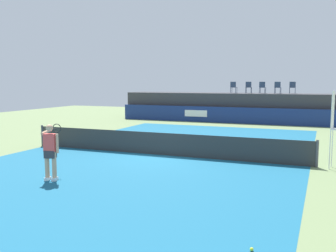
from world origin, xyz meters
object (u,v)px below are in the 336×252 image
object	(u,v)px
spectator_chair_center	(262,87)
spectator_chair_far_right	(292,87)
umpire_chair	(335,124)
net_post_near	(42,135)
spectator_chair_left	(249,87)
spectator_chair_right	(278,87)
spectator_chair_far_left	(234,87)
net_post_far	(317,154)
tennis_ball	(252,249)
tennis_player	(50,150)

from	to	relation	value
spectator_chair_center	spectator_chair_far_right	size ratio (longest dim) A/B	1.00
umpire_chair	net_post_near	bearing A→B (deg)	-179.90
spectator_chair_left	spectator_chair_right	xyz separation A→B (m)	(2.23, -0.35, 0.00)
spectator_chair_far_left	spectator_chair_center	world-z (taller)	same
net_post_near	net_post_far	size ratio (longest dim) A/B	1.00
tennis_ball	tennis_player	bearing A→B (deg)	158.00
spectator_chair_far_left	umpire_chair	world-z (taller)	spectator_chair_far_left
spectator_chair_far_right	tennis_player	world-z (taller)	spectator_chair_far_right
spectator_chair_right	spectator_chair_left	bearing A→B (deg)	171.19
spectator_chair_far_left	umpire_chair	distance (m)	16.69
spectator_chair_far_right	tennis_ball	size ratio (longest dim) A/B	13.06
spectator_chair_left	spectator_chair_center	distance (m)	1.17
spectator_chair_far_right	spectator_chair_right	bearing A→B (deg)	-161.71
spectator_chair_far_right	net_post_far	xyz separation A→B (m)	(2.09, -15.42, -2.19)
spectator_chair_center	net_post_far	size ratio (longest dim) A/B	0.89
spectator_chair_far_right	net_post_near	world-z (taller)	spectator_chair_far_right
spectator_chair_center	net_post_near	distance (m)	17.28
spectator_chair_far_left	spectator_chair_left	size ratio (longest dim) A/B	1.00
umpire_chair	tennis_ball	distance (m)	8.16
umpire_chair	net_post_near	xyz separation A→B (m)	(-12.94, -0.02, -1.09)
spectator_chair_left	umpire_chair	xyz separation A→B (m)	(5.90, -15.40, -1.11)
spectator_chair_far_right	tennis_player	distance (m)	21.37
spectator_chair_far_left	spectator_chair_right	distance (m)	3.35
spectator_chair_far_right	spectator_chair_left	bearing A→B (deg)	179.91
tennis_player	net_post_far	bearing A→B (deg)	33.68
umpire_chair	tennis_player	world-z (taller)	umpire_chair
spectator_chair_far_right	net_post_far	size ratio (longest dim) A/B	0.89
spectator_chair_far_left	spectator_chair_right	world-z (taller)	same
spectator_chair_center	net_post_near	world-z (taller)	spectator_chair_center
spectator_chair_far_right	net_post_far	bearing A→B (deg)	-82.30
tennis_player	spectator_chair_left	bearing A→B (deg)	83.51
spectator_chair_far_left	spectator_chair_left	world-z (taller)	same
tennis_ball	spectator_chair_far_right	bearing A→B (deg)	92.78
spectator_chair_far_right	tennis_ball	bearing A→B (deg)	-87.22
spectator_chair_right	spectator_chair_far_right	distance (m)	1.09
spectator_chair_left	net_post_far	bearing A→B (deg)	-70.86
net_post_far	tennis_player	distance (m)	9.25
spectator_chair_right	spectator_chair_far_right	bearing A→B (deg)	18.29
spectator_chair_far_left	net_post_near	world-z (taller)	spectator_chair_far_left
spectator_chair_far_right	net_post_near	xyz separation A→B (m)	(-10.31, -15.42, -2.19)
tennis_player	tennis_ball	world-z (taller)	tennis_player
spectator_chair_center	tennis_ball	xyz separation A→B (m)	(3.29, -22.92, -2.66)
spectator_chair_center	tennis_ball	bearing A→B (deg)	-81.84
spectator_chair_left	net_post_far	distance (m)	16.48
net_post_far	tennis_ball	world-z (taller)	net_post_far
spectator_chair_far_left	net_post_far	bearing A→B (deg)	-66.84
spectator_chair_right	umpire_chair	size ratio (longest dim) A/B	0.32
spectator_chair_right	net_post_near	world-z (taller)	spectator_chair_right
net_post_near	net_post_far	xyz separation A→B (m)	(12.40, 0.00, 0.00)
spectator_chair_left	spectator_chair_right	size ratio (longest dim) A/B	1.00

